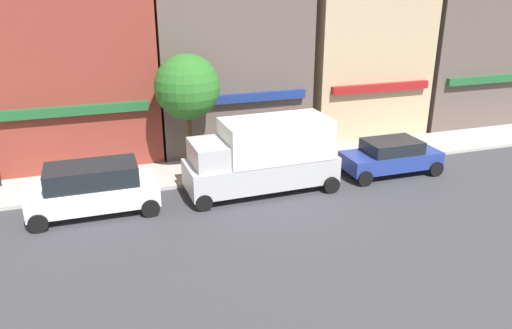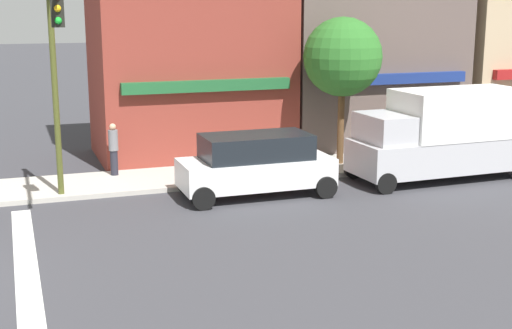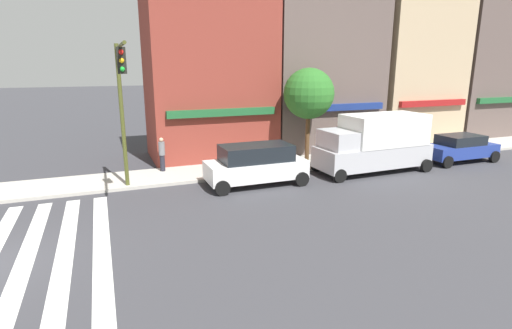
{
  "view_description": "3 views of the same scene",
  "coord_description": "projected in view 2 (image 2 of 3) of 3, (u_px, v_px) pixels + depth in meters",
  "views": [
    {
      "loc": [
        10.5,
        -13.37,
        8.43
      ],
      "look_at": [
        16.49,
        4.7,
        1.2
      ],
      "focal_mm": 35.0,
      "sensor_mm": 36.0,
      "label": 1
    },
    {
      "loc": [
        3.05,
        -15.46,
        5.8
      ],
      "look_at": [
        10.11,
        4.7,
        1.0
      ],
      "focal_mm": 50.0,
      "sensor_mm": 36.0,
      "label": 2
    },
    {
      "loc": [
        3.5,
        -12.24,
        5.59
      ],
      "look_at": [
        10.11,
        4.7,
        1.0
      ],
      "focal_mm": 28.0,
      "sensor_mm": 36.0,
      "label": 3
    }
  ],
  "objects": [
    {
      "name": "pedestrian_grey_coat",
      "position": [
        114.0,
        148.0,
        23.99
      ],
      "size": [
        0.32,
        0.32,
        1.77
      ],
      "rotation": [
        0.0,
        0.0,
        0.18
      ],
      "color": "#23232D",
      "rests_on": "sidewalk_left"
    },
    {
      "name": "traffic_signal",
      "position": [
        56.0,
        55.0,
        19.73
      ],
      "size": [
        0.32,
        5.33,
        6.44
      ],
      "color": "#474C1E",
      "rests_on": "ground_plane"
    },
    {
      "name": "box_truck_silver",
      "position": [
        444.0,
        133.0,
        23.92
      ],
      "size": [
        6.26,
        2.42,
        3.04
      ],
      "rotation": [
        0.0,
        0.0,
        0.03
      ],
      "color": "#B7B7BC",
      "rests_on": "ground_plane"
    },
    {
      "name": "suv_white",
      "position": [
        256.0,
        164.0,
        21.88
      ],
      "size": [
        4.7,
        2.12,
        1.94
      ],
      "rotation": [
        0.0,
        0.0,
        0.0
      ],
      "color": "white",
      "rests_on": "ground_plane"
    },
    {
      "name": "street_tree",
      "position": [
        343.0,
        57.0,
        25.18
      ],
      "size": [
        2.81,
        2.81,
        5.25
      ],
      "color": "brown",
      "rests_on": "sidewalk_left"
    }
  ]
}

